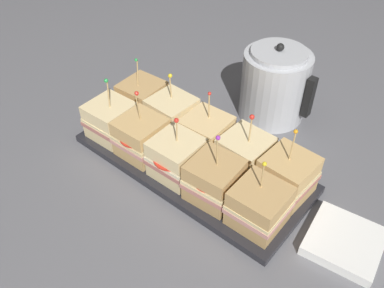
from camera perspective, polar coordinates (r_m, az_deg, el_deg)
The scene contains 14 objects.
ground_plane at distance 1.00m, azimuth 0.00°, elevation -2.95°, with size 6.00×6.00×0.00m, color slate.
serving_platter at distance 1.00m, azimuth 0.00°, elevation -2.58°, with size 0.58×0.25×0.02m.
sandwich_front_far_left at distance 1.05m, azimuth -11.33°, elevation 3.35°, with size 0.11×0.11×0.17m.
sandwich_front_left at distance 0.99m, azimuth -7.16°, elevation 1.00°, with size 0.11×0.11×0.18m.
sandwich_front_center at distance 0.93m, azimuth -2.22°, elevation -1.88°, with size 0.11×0.11×0.16m.
sandwich_front_right at distance 0.88m, azimuth 3.14°, elevation -5.05°, with size 0.11×0.11×0.18m.
sandwich_front_far_right at distance 0.84m, azimuth 9.39°, elevation -8.57°, with size 0.11×0.11×0.16m.
sandwich_back_far_left at distance 1.11m, azimuth -6.94°, elevation 6.25°, with size 0.11×0.11×0.17m.
sandwich_back_left at distance 1.05m, azimuth -2.83°, elevation 4.05°, with size 0.11×0.11×0.17m.
sandwich_back_center at distance 0.99m, azimuth 1.95°, elevation 1.43°, with size 0.11×0.11×0.17m.
sandwich_back_right at distance 0.94m, azimuth 7.41°, elevation -1.43°, with size 0.11×0.11×0.17m.
sandwich_back_far_right at distance 0.91m, azimuth 13.23°, elevation -4.35°, with size 0.11×0.11×0.18m.
kettle_steel at distance 1.12m, azimuth 11.52°, elevation 8.13°, with size 0.20×0.18×0.22m.
napkin_stack at distance 0.90m, azimuth 20.60°, elevation -12.70°, with size 0.16×0.16×0.02m.
Camera 1 is at (0.46, -0.55, 0.71)m, focal length 38.00 mm.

